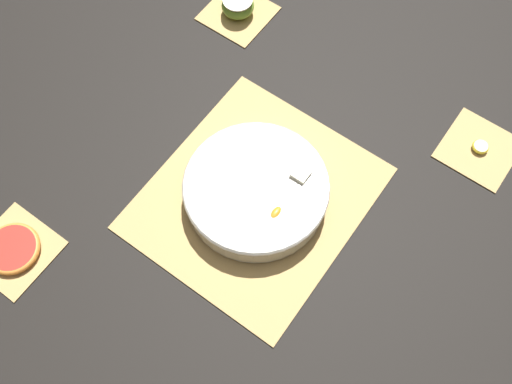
% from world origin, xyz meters
% --- Properties ---
extents(ground_plane, '(6.00, 6.00, 0.00)m').
position_xyz_m(ground_plane, '(0.00, 0.00, 0.00)').
color(ground_plane, black).
extents(bamboo_mat_center, '(0.40, 0.36, 0.01)m').
position_xyz_m(bamboo_mat_center, '(0.00, 0.00, 0.00)').
color(bamboo_mat_center, tan).
rests_on(bamboo_mat_center, ground_plane).
extents(coaster_mat_near_right, '(0.13, 0.13, 0.01)m').
position_xyz_m(coaster_mat_near_right, '(0.33, -0.28, 0.00)').
color(coaster_mat_near_right, tan).
rests_on(coaster_mat_near_right, ground_plane).
extents(coaster_mat_far_left, '(0.13, 0.13, 0.01)m').
position_xyz_m(coaster_mat_far_left, '(-0.33, 0.28, 0.00)').
color(coaster_mat_far_left, tan).
rests_on(coaster_mat_far_left, ground_plane).
extents(coaster_mat_far_right, '(0.13, 0.13, 0.01)m').
position_xyz_m(coaster_mat_far_right, '(0.33, 0.28, 0.00)').
color(coaster_mat_far_right, tan).
rests_on(coaster_mat_far_right, ground_plane).
extents(fruit_salad_bowl, '(0.26, 0.26, 0.06)m').
position_xyz_m(fruit_salad_bowl, '(0.00, -0.00, 0.04)').
color(fruit_salad_bowl, silver).
rests_on(fruit_salad_bowl, bamboo_mat_center).
extents(apple_half, '(0.07, 0.07, 0.04)m').
position_xyz_m(apple_half, '(0.33, 0.28, 0.03)').
color(apple_half, '#7FAD38').
rests_on(apple_half, coaster_mat_far_right).
extents(banana_coin_single, '(0.03, 0.03, 0.01)m').
position_xyz_m(banana_coin_single, '(0.33, -0.28, 0.01)').
color(banana_coin_single, beige).
rests_on(banana_coin_single, coaster_mat_near_right).
extents(grapefruit_slice, '(0.10, 0.10, 0.01)m').
position_xyz_m(grapefruit_slice, '(-0.33, 0.28, 0.01)').
color(grapefruit_slice, red).
rests_on(grapefruit_slice, coaster_mat_far_left).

